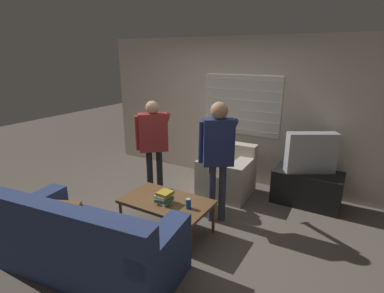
# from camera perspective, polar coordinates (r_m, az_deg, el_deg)

# --- Properties ---
(ground_plane) EXTENTS (16.00, 16.00, 0.00)m
(ground_plane) POSITION_cam_1_polar(r_m,az_deg,el_deg) (4.28, -4.63, -14.73)
(ground_plane) COLOR #665B51
(wall_back) EXTENTS (5.20, 0.08, 2.55)m
(wall_back) POSITION_cam_1_polar(r_m,az_deg,el_deg) (5.49, 7.41, 6.83)
(wall_back) COLOR beige
(wall_back) RESTS_ON ground_plane
(couch_blue) EXTENTS (2.06, 1.12, 0.91)m
(couch_blue) POSITION_cam_1_polar(r_m,az_deg,el_deg) (3.52, -19.22, -17.10)
(couch_blue) COLOR navy
(couch_blue) RESTS_ON ground_plane
(armchair_beige) EXTENTS (0.81, 0.81, 0.81)m
(armchair_beige) POSITION_cam_1_polar(r_m,az_deg,el_deg) (5.07, 6.77, -5.20)
(armchair_beige) COLOR beige
(armchair_beige) RESTS_ON ground_plane
(coffee_table) EXTENTS (1.15, 0.66, 0.46)m
(coffee_table) POSITION_cam_1_polar(r_m,az_deg,el_deg) (3.94, -4.87, -10.68)
(coffee_table) COLOR brown
(coffee_table) RESTS_ON ground_plane
(tv_stand) EXTENTS (1.00, 0.54, 0.53)m
(tv_stand) POSITION_cam_1_polar(r_m,az_deg,el_deg) (5.04, 21.00, -7.32)
(tv_stand) COLOR black
(tv_stand) RESTS_ON ground_plane
(tv) EXTENTS (0.73, 0.55, 0.62)m
(tv) POSITION_cam_1_polar(r_m,az_deg,el_deg) (4.84, 21.71, -1.10)
(tv) COLOR #B2B2B7
(tv) RESTS_ON tv_stand
(person_left_standing) EXTENTS (0.52, 0.80, 1.58)m
(person_left_standing) POSITION_cam_1_polar(r_m,az_deg,el_deg) (4.73, -7.38, 1.68)
(person_left_standing) COLOR black
(person_left_standing) RESTS_ON ground_plane
(person_right_standing) EXTENTS (0.51, 0.76, 1.68)m
(person_right_standing) POSITION_cam_1_polar(r_m,az_deg,el_deg) (3.97, 5.00, -0.26)
(person_right_standing) COLOR #33384C
(person_right_standing) RESTS_ON ground_plane
(book_stack) EXTENTS (0.23, 0.21, 0.16)m
(book_stack) POSITION_cam_1_polar(r_m,az_deg,el_deg) (3.83, -5.32, -9.65)
(book_stack) COLOR beige
(book_stack) RESTS_ON coffee_table
(soda_can) EXTENTS (0.07, 0.07, 0.13)m
(soda_can) POSITION_cam_1_polar(r_m,az_deg,el_deg) (3.70, -0.71, -10.82)
(soda_can) COLOR #194C9E
(soda_can) RESTS_ON coffee_table
(spare_remote) EXTENTS (0.12, 0.12, 0.02)m
(spare_remote) POSITION_cam_1_polar(r_m,az_deg,el_deg) (4.16, -4.53, -8.35)
(spare_remote) COLOR black
(spare_remote) RESTS_ON coffee_table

